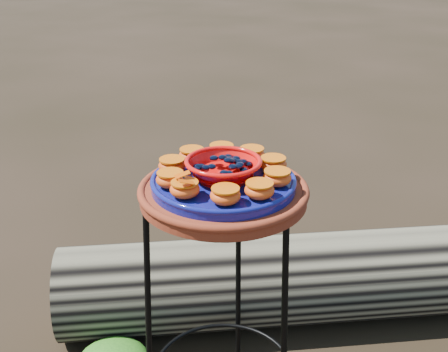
% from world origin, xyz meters
% --- Properties ---
extents(plant_stand, '(0.44, 0.44, 0.70)m').
position_xyz_m(plant_stand, '(0.00, 0.00, 0.35)').
color(plant_stand, black).
rests_on(plant_stand, ground).
extents(terracotta_saucer, '(0.41, 0.41, 0.03)m').
position_xyz_m(terracotta_saucer, '(0.00, 0.00, 0.72)').
color(terracotta_saucer, maroon).
rests_on(terracotta_saucer, plant_stand).
extents(cobalt_plate, '(0.35, 0.35, 0.02)m').
position_xyz_m(cobalt_plate, '(0.00, 0.00, 0.75)').
color(cobalt_plate, '#071145').
rests_on(cobalt_plate, terracotta_saucer).
extents(red_bowl, '(0.18, 0.18, 0.05)m').
position_xyz_m(red_bowl, '(0.00, 0.00, 0.78)').
color(red_bowl, red).
rests_on(red_bowl, cobalt_plate).
extents(glass_gems, '(0.14, 0.14, 0.02)m').
position_xyz_m(glass_gems, '(0.00, 0.00, 0.82)').
color(glass_gems, black).
rests_on(glass_gems, red_bowl).
extents(orange_half_0, '(0.07, 0.07, 0.04)m').
position_xyz_m(orange_half_0, '(-0.06, -0.12, 0.78)').
color(orange_half_0, '#B2420B').
rests_on(orange_half_0, cobalt_plate).
extents(orange_half_1, '(0.07, 0.07, 0.04)m').
position_xyz_m(orange_half_1, '(0.03, -0.13, 0.78)').
color(orange_half_1, '#B2420B').
rests_on(orange_half_1, cobalt_plate).
extents(orange_half_2, '(0.07, 0.07, 0.04)m').
position_xyz_m(orange_half_2, '(0.10, -0.08, 0.78)').
color(orange_half_2, '#B2420B').
rests_on(orange_half_2, cobalt_plate).
extents(orange_half_3, '(0.07, 0.07, 0.04)m').
position_xyz_m(orange_half_3, '(0.13, -0.01, 0.78)').
color(orange_half_3, '#B2420B').
rests_on(orange_half_3, cobalt_plate).
extents(orange_half_4, '(0.07, 0.07, 0.04)m').
position_xyz_m(orange_half_4, '(0.11, 0.07, 0.78)').
color(orange_half_4, '#B2420B').
rests_on(orange_half_4, cobalt_plate).
extents(orange_half_5, '(0.07, 0.07, 0.04)m').
position_xyz_m(orange_half_5, '(0.05, 0.12, 0.78)').
color(orange_half_5, '#B2420B').
rests_on(orange_half_5, cobalt_plate).
extents(orange_half_6, '(0.07, 0.07, 0.04)m').
position_xyz_m(orange_half_6, '(-0.03, 0.13, 0.78)').
color(orange_half_6, '#B2420B').
rests_on(orange_half_6, cobalt_plate).
extents(orange_half_7, '(0.07, 0.07, 0.04)m').
position_xyz_m(orange_half_7, '(-0.10, 0.08, 0.78)').
color(orange_half_7, '#B2420B').
rests_on(orange_half_7, cobalt_plate).
extents(orange_half_8, '(0.07, 0.07, 0.04)m').
position_xyz_m(orange_half_8, '(-0.13, 0.01, 0.78)').
color(orange_half_8, '#B2420B').
rests_on(orange_half_8, cobalt_plate).
extents(orange_half_9, '(0.07, 0.07, 0.04)m').
position_xyz_m(orange_half_9, '(-0.11, -0.07, 0.78)').
color(orange_half_9, '#B2420B').
rests_on(orange_half_9, cobalt_plate).
extents(butterfly, '(0.09, 0.08, 0.01)m').
position_xyz_m(butterfly, '(-0.06, -0.12, 0.80)').
color(butterfly, '#BC3A00').
rests_on(butterfly, orange_half_0).
extents(driftwood_log, '(1.79, 1.00, 0.33)m').
position_xyz_m(driftwood_log, '(0.19, 0.50, 0.16)').
color(driftwood_log, black).
rests_on(driftwood_log, ground).
extents(foliage_back, '(0.36, 0.36, 0.18)m').
position_xyz_m(foliage_back, '(-0.20, 0.55, 0.09)').
color(foliage_back, '#1F4F14').
rests_on(foliage_back, ground).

